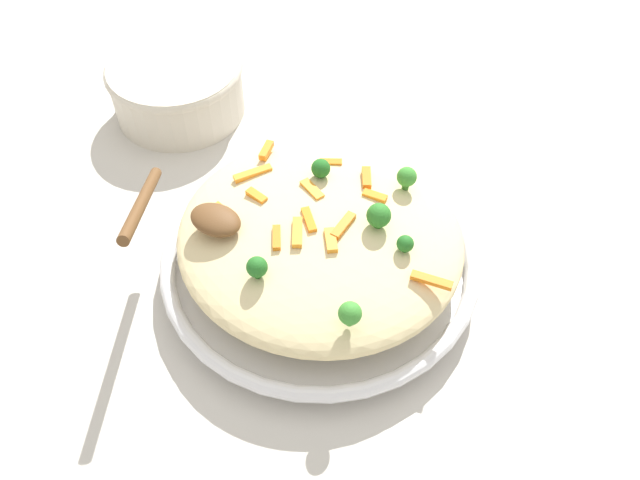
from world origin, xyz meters
TOP-DOWN VIEW (x-y plane):
  - ground_plane at (0.00, 0.00)m, footprint 2.40×2.40m
  - serving_bowl at (0.00, 0.00)m, footprint 0.35×0.35m
  - pasta_mound at (0.00, 0.00)m, footprint 0.31×0.30m
  - carrot_piece_0 at (-0.03, 0.03)m, footprint 0.03×0.02m
  - carrot_piece_1 at (-0.01, -0.01)m, footprint 0.03×0.03m
  - carrot_piece_2 at (0.03, -0.02)m, footprint 0.03×0.03m
  - carrot_piece_3 at (-0.10, 0.02)m, footprint 0.03×0.04m
  - carrot_piece_4 at (0.03, 0.06)m, footprint 0.03×0.01m
  - carrot_piece_5 at (-0.03, 0.08)m, footprint 0.03×0.02m
  - carrot_piece_6 at (0.01, 0.07)m, footprint 0.02×0.03m
  - carrot_piece_7 at (0.03, -0.00)m, footprint 0.01×0.04m
  - carrot_piece_8 at (-0.07, -0.01)m, footprint 0.03×0.01m
  - carrot_piece_9 at (-0.09, -0.04)m, footprint 0.03×0.01m
  - carrot_piece_10 at (0.13, -0.01)m, footprint 0.04×0.02m
  - carrot_piece_11 at (-0.01, -0.03)m, footprint 0.03×0.04m
  - carrot_piece_12 at (-0.02, -0.05)m, footprint 0.02×0.03m
  - carrot_piece_13 at (-0.11, 0.06)m, footprint 0.01×0.03m
  - broccoli_floret_0 at (-0.03, 0.05)m, footprint 0.02×0.02m
  - broccoli_floret_1 at (0.06, 0.09)m, footprint 0.02×0.02m
  - broccoli_floret_2 at (0.09, -0.09)m, footprint 0.02×0.02m
  - broccoli_floret_3 at (0.06, 0.02)m, footprint 0.03×0.03m
  - broccoli_floret_4 at (0.09, 0.01)m, footprint 0.02×0.02m
  - broccoli_floret_5 at (-0.02, -0.09)m, footprint 0.02×0.02m
  - serving_spoon at (-0.11, -0.07)m, footprint 0.13×0.13m
  - companion_bowl at (-0.31, 0.15)m, footprint 0.18×0.18m

SIDE VIEW (x-z plane):
  - ground_plane at x=0.00m, z-range 0.00..0.00m
  - serving_bowl at x=0.00m, z-range 0.00..0.04m
  - companion_bowl at x=-0.31m, z-range 0.01..0.08m
  - pasta_mound at x=0.00m, z-range 0.03..0.09m
  - carrot_piece_5 at x=-0.03m, z-range 0.09..0.09m
  - carrot_piece_10 at x=0.13m, z-range 0.09..0.09m
  - carrot_piece_9 at x=-0.09m, z-range 0.09..0.09m
  - carrot_piece_3 at x=-0.10m, z-range 0.09..0.09m
  - carrot_piece_13 at x=-0.11m, z-range 0.09..0.09m
  - carrot_piece_8 at x=-0.07m, z-range 0.09..0.09m
  - carrot_piece_4 at x=0.03m, z-range 0.09..0.09m
  - carrot_piece_6 at x=0.01m, z-range 0.09..0.10m
  - carrot_piece_0 at x=-0.03m, z-range 0.09..0.10m
  - carrot_piece_12 at x=-0.02m, z-range 0.09..0.10m
  - carrot_piece_2 at x=0.03m, z-range 0.09..0.10m
  - carrot_piece_1 at x=-0.01m, z-range 0.09..0.10m
  - carrot_piece_7 at x=0.03m, z-range 0.09..0.10m
  - carrot_piece_11 at x=-0.01m, z-range 0.09..0.10m
  - broccoli_floret_4 at x=0.09m, z-range 0.09..0.11m
  - broccoli_floret_5 at x=-0.02m, z-range 0.09..0.11m
  - broccoli_floret_2 at x=0.09m, z-range 0.09..0.11m
  - broccoli_floret_1 at x=0.06m, z-range 0.09..0.12m
  - broccoli_floret_0 at x=-0.03m, z-range 0.09..0.11m
  - broccoli_floret_3 at x=0.06m, z-range 0.09..0.12m
  - serving_spoon at x=-0.11m, z-range 0.07..0.14m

